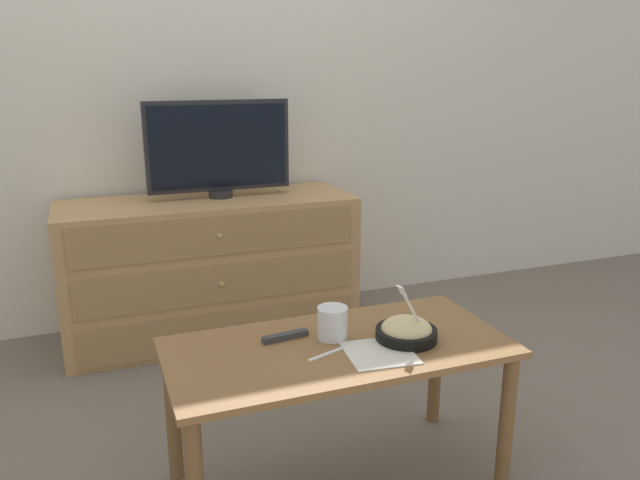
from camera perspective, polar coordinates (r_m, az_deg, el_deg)
name	(u,v)px	position (r m, az deg, el deg)	size (l,w,h in m)	color
ground_plane	(213,311)	(3.30, -9.74, -6.44)	(12.00, 12.00, 0.00)	#70665B
wall_back	(199,49)	(3.08, -10.99, 16.73)	(12.00, 0.05, 2.60)	silver
dresser	(211,268)	(2.93, -9.95, -2.53)	(1.31, 0.48, 0.65)	tan
tv	(219,147)	(2.86, -9.26, 8.37)	(0.65, 0.11, 0.44)	#232328
coffee_table	(338,367)	(1.84, 1.64, -11.54)	(0.98, 0.47, 0.46)	olive
takeout_bowl	(406,331)	(1.85, 7.91, -8.25)	(0.18, 0.18, 0.18)	black
drink_cup	(332,325)	(1.84, 1.15, -7.74)	(0.09, 0.09, 0.09)	#9E6638
napkin	(380,353)	(1.76, 5.47, -10.24)	(0.20, 0.20, 0.00)	silver
knife	(336,350)	(1.77, 1.51, -10.06)	(0.19, 0.08, 0.01)	white
remote_control	(285,336)	(1.84, -3.20, -8.78)	(0.14, 0.04, 0.02)	#38383D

